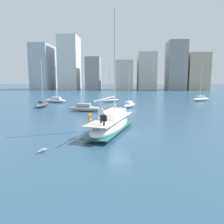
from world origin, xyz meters
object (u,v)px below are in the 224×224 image
moored_catamaran (85,108)px  moored_cutter_right (55,100)px  seagull (43,150)px  moored_sloop_near (201,99)px  moored_sloop_far (129,105)px  main_sailboat (111,123)px  moored_cutter_left (42,104)px  moored_ketch_distant (111,100)px

moored_catamaran → moored_cutter_right: moored_catamaran is taller
seagull → moored_sloop_near: bearing=57.6°
moored_sloop_near → moored_sloop_far: 22.15m
main_sailboat → moored_cutter_left: 24.21m
seagull → moored_sloop_far: bearing=74.8°
seagull → main_sailboat: bearing=54.5°
moored_sloop_near → moored_sloop_far: size_ratio=1.26×
moored_cutter_left → moored_ketch_distant: bearing=38.6°
moored_sloop_near → moored_cutter_right: 34.99m
moored_cutter_right → moored_ketch_distant: moored_cutter_right is taller
main_sailboat → seagull: size_ratio=14.14×
moored_catamaran → moored_ketch_distant: moored_catamaran is taller
seagull → moored_cutter_right: bearing=105.3°
moored_sloop_near → moored_catamaran: bearing=-143.9°
moored_sloop_near → seagull: bearing=-122.4°
moored_sloop_near → moored_cutter_right: (-34.58, -5.33, -0.00)m
main_sailboat → moored_cutter_right: size_ratio=1.50×
moored_cutter_left → moored_cutter_right: (0.13, 8.11, 0.00)m
main_sailboat → moored_sloop_near: 38.79m
moored_ketch_distant → seagull: moored_ketch_distant is taller
moored_catamaran → seagull: (0.33, -21.05, -0.39)m
main_sailboat → moored_cutter_left: size_ratio=1.37×
moored_cutter_left → seagull: moored_cutter_left is taller
main_sailboat → moored_cutter_left: bearing=126.2°
moored_cutter_left → seagull: bearing=-70.0°
main_sailboat → moored_cutter_right: 31.07m
moored_sloop_far → seagull: size_ratio=8.08×
main_sailboat → moored_ketch_distant: size_ratio=1.53×
moored_sloop_near → moored_cutter_left: moored_cutter_left is taller
moored_cutter_left → moored_ketch_distant: (12.69, 10.12, -0.05)m
main_sailboat → moored_cutter_right: (-14.17, 27.65, -0.31)m
moored_cutter_right → moored_sloop_far: bearing=-24.7°
moored_sloop_near → moored_cutter_left: size_ratio=0.99×
moored_sloop_near → moored_catamaran: (-25.50, -18.60, 0.01)m
main_sailboat → moored_ketch_distant: bearing=93.1°
moored_sloop_near → moored_sloop_far: bearing=-144.0°
moored_cutter_right → moored_ketch_distant: (12.57, 2.01, -0.05)m
moored_sloop_far → moored_cutter_right: 18.34m
moored_sloop_near → moored_cutter_left: bearing=-158.8°
moored_sloop_far → moored_cutter_left: 16.79m
main_sailboat → seagull: (-4.75, -6.66, -0.68)m
moored_cutter_left → moored_sloop_far: bearing=1.5°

